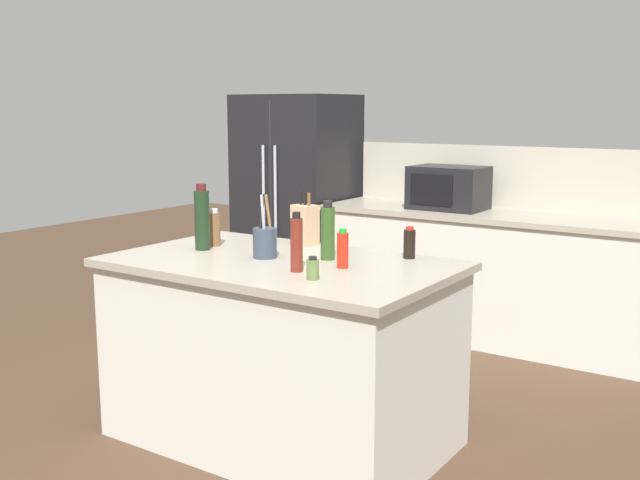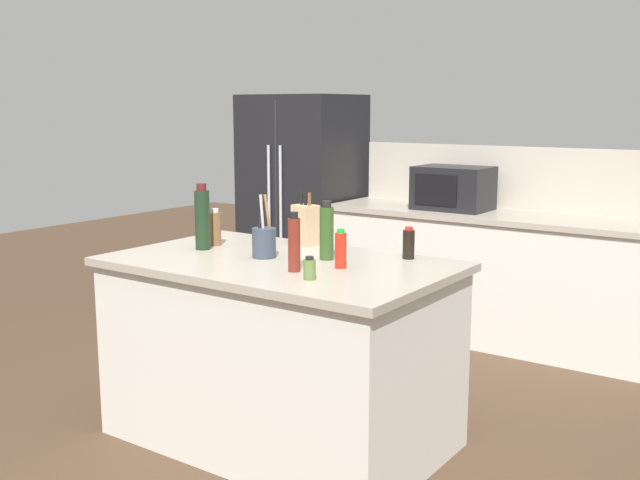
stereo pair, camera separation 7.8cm
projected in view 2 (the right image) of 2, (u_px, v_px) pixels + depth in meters
The scene contains 15 objects.
ground_plane at pixel (281, 438), 3.86m from camera, with size 14.00×14.00×0.00m, color #473323.
back_counter_run at pixel (501, 278), 5.38m from camera, with size 2.65×0.66×0.94m.
wall_backsplash at pixel (521, 178), 5.51m from camera, with size 2.61×0.03×0.46m, color #B2A899.
kitchen_island at pixel (280, 351), 3.78m from camera, with size 1.69×1.02×0.94m.
refrigerator at pixel (302, 201), 6.37m from camera, with size 0.89×0.75×1.79m.
microwave at pixel (453, 188), 5.50m from camera, with size 0.53×0.39×0.32m.
knife_block at pixel (305, 224), 4.09m from camera, with size 0.15×0.13×0.29m.
utensil_crock at pixel (264, 241), 3.75m from camera, with size 0.12×0.12×0.32m.
spice_jar_oregano at pixel (310, 269), 3.27m from camera, with size 0.06×0.06×0.10m.
hot_sauce_bottle at pixel (341, 250), 3.50m from camera, with size 0.05×0.05×0.19m.
vinegar_bottle at pixel (294, 244), 3.42m from camera, with size 0.06×0.06×0.28m.
soy_sauce_bottle at pixel (409, 244), 3.72m from camera, with size 0.06×0.06×0.16m.
olive_oil_bottle at pixel (327, 232), 3.69m from camera, with size 0.07×0.07×0.29m.
wine_bottle at pixel (202, 219), 3.95m from camera, with size 0.08×0.08×0.35m.
pepper_grinder at pixel (215, 228), 4.07m from camera, with size 0.06×0.06×0.20m.
Camera 2 is at (2.24, -2.85, 1.69)m, focal length 42.00 mm.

